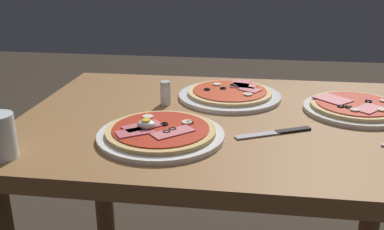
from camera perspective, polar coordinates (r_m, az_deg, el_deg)
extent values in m
cube|color=olive|center=(1.16, 5.08, -1.16)|extent=(1.11, 0.78, 0.04)
cylinder|color=brown|center=(1.71, -11.62, -7.99)|extent=(0.07, 0.07, 0.70)
cylinder|color=brown|center=(1.68, 22.63, -9.73)|extent=(0.07, 0.07, 0.70)
cylinder|color=white|center=(1.02, -4.07, -2.66)|extent=(0.30, 0.30, 0.01)
cylinder|color=#DBB26B|center=(1.02, -4.09, -2.09)|extent=(0.26, 0.26, 0.01)
cylinder|color=#B72D19|center=(1.01, -4.10, -1.75)|extent=(0.23, 0.23, 0.00)
torus|color=black|center=(1.00, -2.56, -1.85)|extent=(0.02, 0.02, 0.00)
torus|color=black|center=(1.04, -0.30, -0.96)|extent=(0.02, 0.02, 0.00)
torus|color=black|center=(0.98, -3.33, -2.21)|extent=(0.02, 0.02, 0.00)
torus|color=black|center=(1.03, -3.64, -1.18)|extent=(0.02, 0.02, 0.00)
cube|color=#C65B66|center=(0.99, -7.44, -2.22)|extent=(0.09, 0.08, 0.00)
cube|color=#D16B70|center=(0.98, -2.50, -2.27)|extent=(0.10, 0.10, 0.00)
cube|color=#C65B66|center=(1.02, -6.46, -1.46)|extent=(0.10, 0.09, 0.00)
cylinder|color=beige|center=(1.04, -0.60, -0.94)|extent=(0.03, 0.03, 0.00)
cylinder|color=beige|center=(1.08, -5.76, -0.23)|extent=(0.03, 0.03, 0.00)
ellipsoid|color=white|center=(1.01, -5.97, -1.23)|extent=(0.04, 0.03, 0.02)
cylinder|color=yellow|center=(1.00, -5.99, -0.70)|extent=(0.02, 0.02, 0.00)
cylinder|color=white|center=(1.27, 20.50, 0.67)|extent=(0.28, 0.28, 0.01)
cylinder|color=#E5C17F|center=(1.26, 20.56, 1.14)|extent=(0.24, 0.24, 0.01)
cylinder|color=#B72D19|center=(1.26, 20.60, 1.42)|extent=(0.21, 0.21, 0.00)
torus|color=black|center=(1.21, 18.83, 1.11)|extent=(0.02, 0.02, 0.00)
torus|color=black|center=(1.22, 19.73, 1.01)|extent=(0.02, 0.02, 0.00)
torus|color=black|center=(1.28, 22.01, 1.69)|extent=(0.02, 0.02, 0.00)
cube|color=#D16B70|center=(1.22, 22.01, 0.79)|extent=(0.09, 0.09, 0.00)
cube|color=#D16B70|center=(1.27, 17.85, 1.99)|extent=(0.11, 0.11, 0.00)
cylinder|color=beige|center=(1.23, 23.52, 0.65)|extent=(0.03, 0.03, 0.00)
cylinder|color=beige|center=(1.30, 23.67, 1.71)|extent=(0.02, 0.02, 0.00)
cylinder|color=beige|center=(1.20, 20.46, 0.64)|extent=(0.02, 0.02, 0.00)
cylinder|color=white|center=(1.31, 4.92, 2.47)|extent=(0.30, 0.30, 0.01)
cylinder|color=#E5C17F|center=(1.30, 4.94, 2.93)|extent=(0.25, 0.25, 0.01)
cylinder|color=red|center=(1.30, 4.95, 3.21)|extent=(0.22, 0.22, 0.00)
torus|color=black|center=(1.30, 1.97, 3.37)|extent=(0.02, 0.02, 0.00)
torus|color=black|center=(1.34, 5.33, 3.90)|extent=(0.02, 0.02, 0.00)
torus|color=black|center=(1.31, 4.07, 3.51)|extent=(0.02, 0.02, 0.00)
torus|color=black|center=(1.34, 5.64, 3.80)|extent=(0.02, 0.02, 0.00)
cube|color=#D16B70|center=(1.34, 6.77, 3.80)|extent=(0.09, 0.07, 0.00)
cube|color=#D16B70|center=(1.31, 7.58, 3.30)|extent=(0.07, 0.07, 0.00)
cube|color=#D16B70|center=(1.36, 6.36, 4.06)|extent=(0.06, 0.10, 0.00)
cylinder|color=beige|center=(1.35, 3.29, 4.01)|extent=(0.03, 0.03, 0.00)
cylinder|color=beige|center=(1.26, 7.30, 2.69)|extent=(0.03, 0.03, 0.00)
cylinder|color=silver|center=(1.00, -23.68, -3.54)|extent=(0.06, 0.06, 0.06)
cube|color=silver|center=(1.04, 8.52, -2.58)|extent=(0.11, 0.07, 0.00)
cube|color=black|center=(1.08, 13.04, -1.95)|extent=(0.09, 0.06, 0.01)
cylinder|color=white|center=(1.24, -3.48, 2.63)|extent=(0.03, 0.03, 0.05)
cylinder|color=silver|center=(1.23, -3.51, 4.11)|extent=(0.03, 0.03, 0.01)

